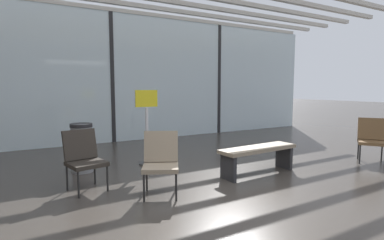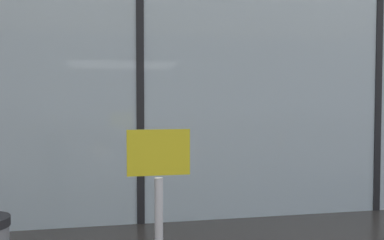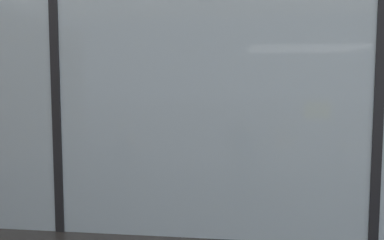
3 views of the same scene
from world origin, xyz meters
name	(u,v)px [view 1 (image 1 of 3)]	position (x,y,z in m)	size (l,w,h in m)	color
ground_plane	(226,205)	(0.00, 0.00, 0.00)	(60.00, 60.00, 0.00)	#38332D
glass_curtain_wall	(112,78)	(0.00, 5.20, 1.74)	(14.00, 0.08, 3.48)	silver
window_mullion_1	(112,78)	(0.00, 5.20, 1.74)	(0.10, 0.12, 3.48)	black
window_mullion_2	(218,80)	(3.50, 5.20, 1.74)	(0.10, 0.12, 3.48)	black
parked_airplane	(65,69)	(-0.44, 10.67, 2.24)	(13.89, 4.47, 4.47)	silver
lounge_chair_2	(161,159)	(-0.55, 0.79, 0.49)	(0.66, 0.68, 0.87)	#7F705B
lounge_chair_3	(371,137)	(3.88, 0.38, 0.49)	(0.71, 0.69, 0.87)	brown
lounge_chair_4	(84,156)	(-1.45, 1.52, 0.49)	(0.58, 0.61, 0.87)	#28231E
waiting_bench	(258,153)	(1.31, 0.86, 0.36)	(1.52, 0.49, 0.47)	#7F705B
trash_bin	(82,148)	(-1.30, 2.50, 0.43)	(0.38, 0.38, 0.86)	slate
info_sign	(147,130)	(-0.12, 2.41, 0.68)	(0.44, 0.32, 1.44)	#333333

